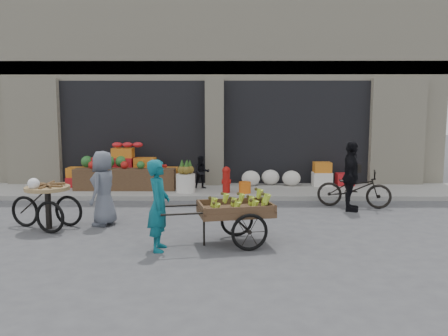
{
  "coord_description": "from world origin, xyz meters",
  "views": [
    {
      "loc": [
        0.35,
        -8.05,
        2.21
      ],
      "look_at": [
        0.3,
        1.0,
        1.1
      ],
      "focal_mm": 35.0,
      "sensor_mm": 36.0,
      "label": 1
    }
  ],
  "objects_px": {
    "pineapple_bin": "(186,183)",
    "vendor_woman": "(159,205)",
    "orange_bucket": "(245,187)",
    "tricycle_cart": "(48,200)",
    "seated_person": "(202,172)",
    "fire_hydrant": "(226,178)",
    "cyclist": "(351,176)",
    "vendor_grey": "(103,188)",
    "banana_cart": "(233,207)",
    "bicycle": "(354,189)"
  },
  "relations": [
    {
      "from": "seated_person",
      "to": "cyclist",
      "type": "distance_m",
      "value": 4.26
    },
    {
      "from": "banana_cart",
      "to": "bicycle",
      "type": "bearing_deg",
      "value": 33.49
    },
    {
      "from": "fire_hydrant",
      "to": "vendor_woman",
      "type": "bearing_deg",
      "value": -103.24
    },
    {
      "from": "tricycle_cart",
      "to": "vendor_grey",
      "type": "bearing_deg",
      "value": 33.22
    },
    {
      "from": "orange_bucket",
      "to": "vendor_grey",
      "type": "relative_size",
      "value": 0.21
    },
    {
      "from": "orange_bucket",
      "to": "fire_hydrant",
      "type": "bearing_deg",
      "value": 174.29
    },
    {
      "from": "vendor_woman",
      "to": "tricycle_cart",
      "type": "relative_size",
      "value": 1.02
    },
    {
      "from": "pineapple_bin",
      "to": "vendor_woman",
      "type": "height_order",
      "value": "vendor_woman"
    },
    {
      "from": "fire_hydrant",
      "to": "vendor_woman",
      "type": "relative_size",
      "value": 0.48
    },
    {
      "from": "vendor_woman",
      "to": "cyclist",
      "type": "bearing_deg",
      "value": -53.55
    },
    {
      "from": "seated_person",
      "to": "banana_cart",
      "type": "relative_size",
      "value": 0.42
    },
    {
      "from": "fire_hydrant",
      "to": "bicycle",
      "type": "height_order",
      "value": "bicycle"
    },
    {
      "from": "orange_bucket",
      "to": "seated_person",
      "type": "xyz_separation_m",
      "value": [
        -1.2,
        0.7,
        0.31
      ]
    },
    {
      "from": "orange_bucket",
      "to": "tricycle_cart",
      "type": "xyz_separation_m",
      "value": [
        -3.96,
        -3.27,
        0.3
      ]
    },
    {
      "from": "fire_hydrant",
      "to": "tricycle_cart",
      "type": "height_order",
      "value": "tricycle_cart"
    },
    {
      "from": "vendor_grey",
      "to": "bicycle",
      "type": "relative_size",
      "value": 0.87
    },
    {
      "from": "pineapple_bin",
      "to": "vendor_woman",
      "type": "distance_m",
      "value": 4.72
    },
    {
      "from": "banana_cart",
      "to": "vendor_grey",
      "type": "xyz_separation_m",
      "value": [
        -2.57,
        1.29,
        0.11
      ]
    },
    {
      "from": "bicycle",
      "to": "banana_cart",
      "type": "bearing_deg",
      "value": 152.02
    },
    {
      "from": "pineapple_bin",
      "to": "bicycle",
      "type": "distance_m",
      "value": 4.37
    },
    {
      "from": "tricycle_cart",
      "to": "bicycle",
      "type": "distance_m",
      "value": 6.83
    },
    {
      "from": "pineapple_bin",
      "to": "tricycle_cart",
      "type": "xyz_separation_m",
      "value": [
        -2.36,
        -3.37,
        0.2
      ]
    },
    {
      "from": "fire_hydrant",
      "to": "vendor_woman",
      "type": "xyz_separation_m",
      "value": [
        -1.1,
        -4.66,
        0.24
      ]
    },
    {
      "from": "pineapple_bin",
      "to": "fire_hydrant",
      "type": "height_order",
      "value": "fire_hydrant"
    },
    {
      "from": "fire_hydrant",
      "to": "vendor_woman",
      "type": "height_order",
      "value": "vendor_woman"
    },
    {
      "from": "orange_bucket",
      "to": "tricycle_cart",
      "type": "relative_size",
      "value": 0.22
    },
    {
      "from": "vendor_woman",
      "to": "bicycle",
      "type": "distance_m",
      "value": 5.36
    },
    {
      "from": "seated_person",
      "to": "bicycle",
      "type": "height_order",
      "value": "seated_person"
    },
    {
      "from": "vendor_woman",
      "to": "banana_cart",
      "type": "bearing_deg",
      "value": -74.13
    },
    {
      "from": "banana_cart",
      "to": "vendor_grey",
      "type": "bearing_deg",
      "value": 141.07
    },
    {
      "from": "vendor_woman",
      "to": "vendor_grey",
      "type": "relative_size",
      "value": 1.0
    },
    {
      "from": "pineapple_bin",
      "to": "seated_person",
      "type": "distance_m",
      "value": 0.75
    },
    {
      "from": "pineapple_bin",
      "to": "seated_person",
      "type": "xyz_separation_m",
      "value": [
        0.4,
        0.6,
        0.21
      ]
    },
    {
      "from": "orange_bucket",
      "to": "banana_cart",
      "type": "xyz_separation_m",
      "value": [
        -0.39,
        -4.25,
        0.37
      ]
    },
    {
      "from": "orange_bucket",
      "to": "seated_person",
      "type": "relative_size",
      "value": 0.34
    },
    {
      "from": "pineapple_bin",
      "to": "cyclist",
      "type": "relative_size",
      "value": 0.32
    },
    {
      "from": "tricycle_cart",
      "to": "orange_bucket",
      "type": "bearing_deg",
      "value": 55.44
    },
    {
      "from": "vendor_grey",
      "to": "orange_bucket",
      "type": "bearing_deg",
      "value": 146.67
    },
    {
      "from": "cyclist",
      "to": "tricycle_cart",
      "type": "bearing_deg",
      "value": 120.87
    },
    {
      "from": "orange_bucket",
      "to": "cyclist",
      "type": "xyz_separation_m",
      "value": [
        2.36,
        -1.64,
        0.53
      ]
    },
    {
      "from": "seated_person",
      "to": "cyclist",
      "type": "height_order",
      "value": "cyclist"
    },
    {
      "from": "cyclist",
      "to": "pineapple_bin",
      "type": "bearing_deg",
      "value": 82.65
    },
    {
      "from": "tricycle_cart",
      "to": "bicycle",
      "type": "relative_size",
      "value": 0.85
    },
    {
      "from": "tricycle_cart",
      "to": "cyclist",
      "type": "xyz_separation_m",
      "value": [
        6.32,
        1.64,
        0.24
      ]
    },
    {
      "from": "seated_person",
      "to": "banana_cart",
      "type": "bearing_deg",
      "value": -90.7
    },
    {
      "from": "pineapple_bin",
      "to": "orange_bucket",
      "type": "bearing_deg",
      "value": -3.58
    },
    {
      "from": "banana_cart",
      "to": "vendor_woman",
      "type": "bearing_deg",
      "value": -175.84
    },
    {
      "from": "orange_bucket",
      "to": "banana_cart",
      "type": "distance_m",
      "value": 4.29
    },
    {
      "from": "orange_bucket",
      "to": "vendor_grey",
      "type": "distance_m",
      "value": 4.21
    },
    {
      "from": "vendor_grey",
      "to": "pineapple_bin",
      "type": "bearing_deg",
      "value": 167.73
    }
  ]
}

